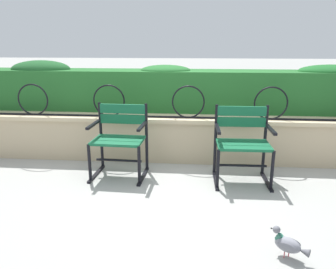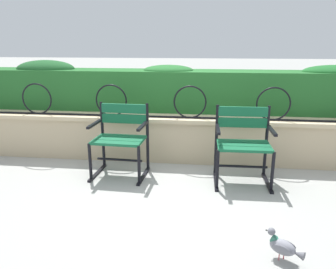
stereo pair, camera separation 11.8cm
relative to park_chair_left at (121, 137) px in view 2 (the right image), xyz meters
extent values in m
plane|color=#9E9E99|center=(0.58, -0.20, -0.46)|extent=(60.00, 60.00, 0.00)
cube|color=tan|center=(0.58, 0.57, -0.19)|extent=(7.23, 0.35, 0.54)
cube|color=#CBB58F|center=(0.58, 0.57, 0.11)|extent=(7.23, 0.41, 0.05)
cylinder|color=black|center=(0.58, 0.49, 0.14)|extent=(6.69, 0.02, 0.02)
torus|color=black|center=(-1.27, 0.49, 0.34)|extent=(0.42, 0.02, 0.42)
torus|color=black|center=(-0.24, 0.49, 0.34)|extent=(0.42, 0.02, 0.42)
torus|color=black|center=(0.78, 0.49, 0.34)|extent=(0.42, 0.02, 0.42)
torus|color=black|center=(1.81, 0.49, 0.34)|extent=(0.42, 0.02, 0.42)
cube|color=#236028|center=(0.58, 1.03, 0.41)|extent=(7.08, 0.59, 0.56)
ellipsoid|color=#1F5527|center=(-1.38, 1.03, 0.69)|extent=(0.87, 0.53, 0.26)
ellipsoid|color=#24602A|center=(0.44, 1.03, 0.69)|extent=(0.70, 0.53, 0.15)
cube|color=#145B38|center=(-0.01, -0.21, -0.02)|extent=(0.58, 0.15, 0.03)
cube|color=#145B38|center=(0.00, -0.08, -0.02)|extent=(0.58, 0.15, 0.03)
cube|color=#145B38|center=(0.00, 0.06, -0.02)|extent=(0.58, 0.15, 0.03)
cube|color=#145B38|center=(0.01, 0.16, 0.31)|extent=(0.57, 0.06, 0.11)
cube|color=#145B38|center=(0.01, 0.16, 0.18)|extent=(0.57, 0.06, 0.11)
cylinder|color=black|center=(0.29, 0.15, -0.04)|extent=(0.04, 0.04, 0.84)
cylinder|color=black|center=(0.27, -0.28, -0.24)|extent=(0.04, 0.04, 0.44)
cube|color=black|center=(0.28, -0.09, -0.45)|extent=(0.06, 0.52, 0.02)
cube|color=black|center=(0.28, -0.09, 0.16)|extent=(0.05, 0.40, 0.03)
cylinder|color=black|center=(-0.28, 0.18, -0.04)|extent=(0.04, 0.04, 0.84)
cylinder|color=black|center=(-0.30, -0.25, -0.24)|extent=(0.04, 0.04, 0.44)
cube|color=black|center=(-0.29, -0.06, -0.45)|extent=(0.06, 0.52, 0.02)
cube|color=black|center=(-0.29, -0.06, 0.16)|extent=(0.05, 0.40, 0.03)
cylinder|color=black|center=(0.00, -0.08, -0.26)|extent=(0.54, 0.05, 0.03)
cube|color=#145B38|center=(1.41, -0.26, -0.02)|extent=(0.57, 0.14, 0.03)
cube|color=#145B38|center=(1.41, -0.12, -0.02)|extent=(0.57, 0.14, 0.03)
cube|color=#145B38|center=(1.41, 0.02, -0.02)|extent=(0.57, 0.14, 0.03)
cube|color=#145B38|center=(1.40, 0.12, 0.31)|extent=(0.57, 0.04, 0.11)
cube|color=#145B38|center=(1.40, 0.12, 0.18)|extent=(0.57, 0.04, 0.11)
cylinder|color=black|center=(1.69, 0.13, -0.04)|extent=(0.04, 0.04, 0.84)
cylinder|color=black|center=(1.70, -0.30, -0.24)|extent=(0.04, 0.04, 0.44)
cube|color=black|center=(1.70, -0.11, -0.45)|extent=(0.05, 0.52, 0.02)
cube|color=black|center=(1.70, -0.11, 0.16)|extent=(0.04, 0.40, 0.03)
cylinder|color=black|center=(1.12, 0.11, -0.04)|extent=(0.04, 0.04, 0.84)
cylinder|color=black|center=(1.13, -0.32, -0.24)|extent=(0.04, 0.04, 0.44)
cube|color=black|center=(1.12, -0.13, -0.45)|extent=(0.05, 0.52, 0.02)
cube|color=black|center=(1.12, -0.13, 0.16)|extent=(0.04, 0.40, 0.03)
cylinder|color=black|center=(1.41, -0.12, -0.26)|extent=(0.54, 0.04, 0.03)
ellipsoid|color=gray|center=(1.57, -1.46, -0.35)|extent=(0.21, 0.19, 0.11)
cylinder|color=#2D6B56|center=(1.52, -1.43, -0.32)|extent=(0.08, 0.07, 0.06)
sphere|color=slate|center=(1.50, -1.41, -0.26)|extent=(0.06, 0.06, 0.06)
cone|color=black|center=(1.47, -1.40, -0.27)|extent=(0.03, 0.02, 0.01)
cone|color=#595960|center=(1.67, -1.53, -0.36)|extent=(0.10, 0.09, 0.06)
ellipsoid|color=slate|center=(1.56, -1.50, -0.35)|extent=(0.13, 0.10, 0.07)
ellipsoid|color=slate|center=(1.60, -1.43, -0.35)|extent=(0.13, 0.10, 0.07)
cylinder|color=#C6515B|center=(1.55, -1.47, -0.43)|extent=(0.01, 0.01, 0.05)
cylinder|color=#C6515B|center=(1.59, -1.45, -0.43)|extent=(0.01, 0.01, 0.05)
camera|label=1|loc=(0.89, -3.61, 1.07)|focal=34.97mm
camera|label=2|loc=(1.00, -3.60, 1.07)|focal=34.97mm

